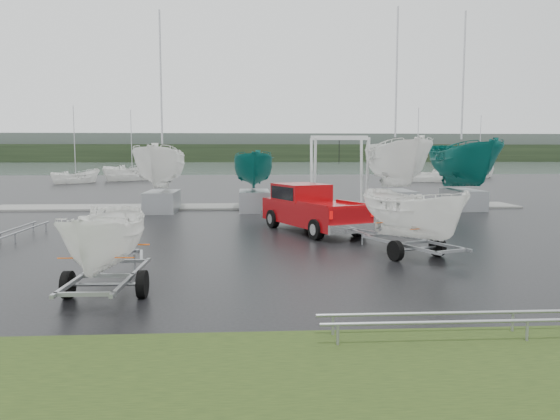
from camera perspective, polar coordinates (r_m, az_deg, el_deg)
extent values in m
plane|color=black|center=(18.62, -1.40, -3.71)|extent=(120.00, 120.00, 0.00)
plane|color=gray|center=(118.38, -3.22, 4.47)|extent=(300.00, 300.00, 0.00)
plane|color=#213113|center=(8.01, 1.69, -17.06)|extent=(40.00, 40.00, 0.00)
cube|color=gray|center=(31.50, -2.29, 0.36)|extent=(30.00, 3.00, 0.12)
cube|color=black|center=(188.34, -3.35, 5.95)|extent=(300.00, 8.00, 6.00)
cube|color=#4C5651|center=(196.35, -3.36, 6.53)|extent=(300.00, 6.00, 10.00)
cube|color=#91070B|center=(21.73, 3.46, -0.31)|extent=(3.89, 5.80, 0.90)
cube|color=#91070B|center=(22.52, 2.21, 1.74)|extent=(2.46, 2.69, 0.80)
cube|color=black|center=(22.52, 2.21, 1.86)|extent=(2.40, 2.48, 0.52)
cube|color=silver|center=(19.41, 7.59, -1.95)|extent=(1.83, 0.91, 0.33)
cylinder|color=black|center=(22.93, -0.74, -0.92)|extent=(0.56, 0.81, 0.76)
cylinder|color=black|center=(23.77, 3.16, -0.68)|extent=(0.56, 0.81, 0.76)
cylinder|color=black|center=(19.78, 3.80, -2.04)|extent=(0.56, 0.81, 0.76)
cylinder|color=black|center=(20.74, 8.10, -1.71)|extent=(0.56, 0.81, 0.76)
cube|color=#95979D|center=(16.55, 12.23, -3.50)|extent=(1.48, 3.34, 0.08)
cube|color=#95979D|center=(17.25, 15.09, -3.18)|extent=(1.48, 3.34, 0.08)
cylinder|color=#95979D|center=(16.77, 14.12, -3.94)|extent=(1.50, 0.70, 0.08)
cylinder|color=black|center=(16.27, 11.98, -4.19)|extent=(0.40, 0.62, 0.60)
cylinder|color=black|center=(17.30, 16.14, -3.69)|extent=(0.40, 0.62, 0.60)
imported|color=white|center=(16.69, 13.88, 4.05)|extent=(2.12, 2.15, 4.27)
cube|color=#FF5B08|center=(17.43, 12.04, -1.19)|extent=(1.44, 0.65, 0.03)
cube|color=#FF5B08|center=(16.22, 15.56, -1.81)|extent=(1.44, 0.65, 0.03)
cube|color=#95979D|center=(12.83, -19.96, -6.47)|extent=(0.16, 3.60, 0.08)
cube|color=#95979D|center=(12.54, -15.14, -6.60)|extent=(0.16, 3.60, 0.08)
cylinder|color=#95979D|center=(12.52, -17.80, -7.41)|extent=(1.60, 0.12, 0.08)
cylinder|color=black|center=(12.76, -21.29, -7.28)|extent=(0.19, 0.60, 0.60)
cylinder|color=black|center=(12.33, -14.18, -7.51)|extent=(0.19, 0.60, 0.60)
imported|color=white|center=(12.41, -17.86, 2.38)|extent=(1.49, 1.52, 3.86)
cube|color=#FF5B08|center=(13.33, -16.75, -3.50)|extent=(1.55, 0.08, 0.03)
cube|color=#FF5B08|center=(11.81, -18.69, -4.76)|extent=(1.55, 0.08, 0.03)
cylinder|color=silver|center=(30.80, 3.67, 3.86)|extent=(0.16, 0.58, 3.99)
cylinder|color=silver|center=(32.39, 3.31, 3.97)|extent=(0.16, 0.58, 3.99)
cylinder|color=silver|center=(31.32, 9.13, 3.84)|extent=(0.16, 0.58, 3.99)
cylinder|color=silver|center=(32.88, 8.52, 3.95)|extent=(0.16, 0.58, 3.99)
cube|color=silver|center=(31.81, 6.21, 7.51)|extent=(3.30, 0.25, 0.25)
cube|color=#95979D|center=(29.79, -12.21, 0.87)|extent=(1.60, 3.20, 1.10)
imported|color=white|center=(29.71, -12.38, 8.19)|extent=(2.44, 2.51, 6.49)
cylinder|color=#B2B2B7|center=(30.44, -12.35, 13.36)|extent=(0.10, 0.10, 7.00)
cube|color=#95979D|center=(29.66, -2.71, 0.98)|extent=(1.60, 3.20, 1.10)
imported|color=#0E655D|center=(29.55, -2.75, 7.50)|extent=(2.12, 2.18, 5.64)
cube|color=#95979D|center=(30.58, 12.06, 1.01)|extent=(1.60, 3.20, 1.10)
imported|color=white|center=(30.51, 12.23, 9.05)|extent=(2.81, 2.89, 7.47)
cylinder|color=#B2B2B7|center=(31.25, 12.09, 13.87)|extent=(0.10, 0.10, 7.00)
cube|color=#95979D|center=(32.11, 18.55, 1.06)|extent=(1.60, 3.20, 1.10)
imported|color=#0E655D|center=(32.04, 18.80, 8.50)|extent=(2.72, 2.79, 7.23)
cylinder|color=#B2B2B7|center=(32.74, 18.63, 13.16)|extent=(0.10, 0.10, 7.00)
cylinder|color=#95979D|center=(21.14, -25.96, -2.20)|extent=(0.06, 6.50, 0.06)
cylinder|color=#95979D|center=(21.34, -27.21, -2.19)|extent=(0.06, 6.50, 0.06)
cylinder|color=#95979D|center=(10.17, 24.46, -10.48)|extent=(7.00, 0.06, 0.06)
cylinder|color=#95979D|center=(10.60, 23.17, -9.76)|extent=(7.00, 0.06, 0.06)
imported|color=white|center=(60.60, -20.53, 2.65)|extent=(3.09, 3.11, 5.80)
cylinder|color=#B2B2B7|center=(60.52, -20.67, 6.43)|extent=(0.08, 0.08, 8.00)
imported|color=white|center=(64.93, -15.16, 3.02)|extent=(4.30, 4.31, 8.04)
cylinder|color=#B2B2B7|center=(64.86, -15.25, 6.55)|extent=(0.08, 0.08, 8.00)
imported|color=white|center=(61.46, 14.10, 2.89)|extent=(3.04, 3.01, 5.92)
cylinder|color=#B2B2B7|center=(61.39, 14.20, 6.62)|extent=(0.08, 0.08, 8.00)
imported|color=white|center=(76.08, 20.07, 3.27)|extent=(3.15, 3.21, 7.25)
cylinder|color=#B2B2B7|center=(76.02, 20.18, 6.28)|extent=(0.08, 0.08, 8.00)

